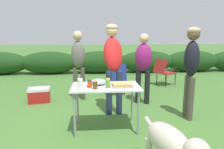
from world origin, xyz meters
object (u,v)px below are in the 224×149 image
(standing_person_in_dark_puffer, at_px, (143,63))
(standing_person_in_olive_jacket, at_px, (78,58))
(folding_table, at_px, (106,90))
(standing_person_in_navy_coat, at_px, (113,58))
(food_tray, at_px, (122,85))
(dog, at_px, (172,145))
(camp_chair_near_hedge, at_px, (164,71))
(relish_jar, at_px, (108,83))
(paper_cup_stack, at_px, (80,84))
(cooler_box, at_px, (39,95))
(hot_sauce_bottle, at_px, (90,84))
(standing_person_in_red_jacket, at_px, (191,62))
(plate_stack, at_px, (82,85))
(camp_chair_green_behind_table, at_px, (117,77))
(beer_bottle, at_px, (95,84))
(mixing_bowl, at_px, (99,82))

(standing_person_in_dark_puffer, xyz_separation_m, standing_person_in_olive_jacket, (-1.47, 0.40, 0.06))
(folding_table, xyz_separation_m, standing_person_in_navy_coat, (0.19, 0.74, 0.46))
(food_tray, relative_size, dog, 0.32)
(camp_chair_near_hedge, bearing_deg, relish_jar, -59.77)
(paper_cup_stack, height_order, cooler_box, paper_cup_stack)
(hot_sauce_bottle, relative_size, standing_person_in_red_jacket, 0.08)
(plate_stack, distance_m, dog, 1.73)
(standing_person_in_dark_puffer, distance_m, cooler_box, 2.53)
(plate_stack, bearing_deg, dog, -55.61)
(standing_person_in_olive_jacket, relative_size, camp_chair_green_behind_table, 1.98)
(beer_bottle, relative_size, camp_chair_near_hedge, 0.19)
(camp_chair_green_behind_table, height_order, cooler_box, camp_chair_green_behind_table)
(folding_table, relative_size, food_tray, 3.21)
(dog, distance_m, cooler_box, 3.55)
(beer_bottle, relative_size, cooler_box, 0.29)
(folding_table, xyz_separation_m, standing_person_in_dark_puffer, (0.91, 1.21, 0.29))
(folding_table, distance_m, relish_jar, 0.19)
(standing_person_in_dark_puffer, distance_m, standing_person_in_red_jacket, 1.12)
(folding_table, bearing_deg, standing_person_in_navy_coat, 75.99)
(folding_table, height_order, dog, folding_table)
(food_tray, relative_size, camp_chair_near_hedge, 0.41)
(standing_person_in_navy_coat, bearing_deg, mixing_bowl, -120.19)
(cooler_box, bearing_deg, relish_jar, 123.02)
(food_tray, height_order, standing_person_in_navy_coat, standing_person_in_navy_coat)
(dog, distance_m, camp_chair_near_hedge, 4.40)
(mixing_bowl, height_order, standing_person_in_navy_coat, standing_person_in_navy_coat)
(dog, bearing_deg, beer_bottle, -71.69)
(folding_table, distance_m, plate_stack, 0.39)
(cooler_box, bearing_deg, dog, 115.57)
(relish_jar, xyz_separation_m, cooler_box, (-1.51, 1.60, -0.64))
(cooler_box, bearing_deg, standing_person_in_navy_coat, 145.59)
(standing_person_in_dark_puffer, distance_m, camp_chair_near_hedge, 1.97)
(beer_bottle, xyz_separation_m, camp_chair_green_behind_table, (0.56, 2.15, -0.35))
(beer_bottle, distance_m, camp_chair_green_behind_table, 2.25)
(relish_jar, height_order, standing_person_in_olive_jacket, standing_person_in_olive_jacket)
(hot_sauce_bottle, distance_m, standing_person_in_navy_coat, 0.99)
(beer_bottle, bearing_deg, standing_person_in_olive_jacket, 102.27)
(beer_bottle, height_order, camp_chair_green_behind_table, beer_bottle)
(folding_table, bearing_deg, relish_jar, -76.00)
(standing_person_in_red_jacket, xyz_separation_m, dog, (-0.98, -1.69, -0.60))
(relish_jar, bearing_deg, mixing_bowl, 123.39)
(camp_chair_green_behind_table, bearing_deg, folding_table, -103.00)
(paper_cup_stack, height_order, standing_person_in_olive_jacket, standing_person_in_olive_jacket)
(beer_bottle, xyz_separation_m, hot_sauce_bottle, (-0.09, 0.09, -0.01))
(beer_bottle, relative_size, standing_person_in_dark_puffer, 0.10)
(relish_jar, height_order, cooler_box, relish_jar)
(folding_table, height_order, standing_person_in_red_jacket, standing_person_in_red_jacket)
(standing_person_in_navy_coat, height_order, standing_person_in_dark_puffer, standing_person_in_navy_coat)
(plate_stack, bearing_deg, paper_cup_stack, -94.54)
(hot_sauce_bottle, bearing_deg, cooler_box, 127.97)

